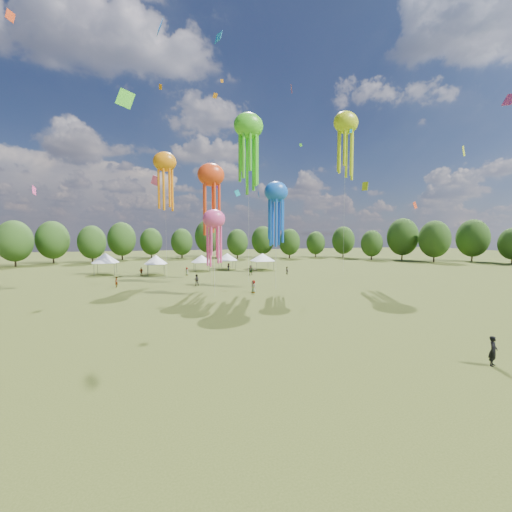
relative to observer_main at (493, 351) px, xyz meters
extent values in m
plane|color=#384416|center=(-8.98, 2.79, -0.95)|extent=(300.00, 300.00, 0.00)
imported|color=black|center=(0.00, 0.00, 0.00)|extent=(0.83, 0.73, 1.90)
imported|color=gray|center=(-14.83, 37.49, -0.04)|extent=(0.96, 0.78, 1.81)
imported|color=gray|center=(-15.36, 51.30, -0.16)|extent=(0.69, 0.88, 1.58)
imported|color=gray|center=(4.53, 46.85, -0.17)|extent=(0.77, 0.89, 1.55)
imported|color=gray|center=(-5.60, 57.24, -0.14)|extent=(1.19, 0.93, 1.62)
imported|color=gray|center=(-24.16, 52.80, -0.12)|extent=(1.06, 0.80, 1.67)
imported|color=gray|center=(-2.80, 48.31, 0.01)|extent=(1.87, 1.01, 1.93)
imported|color=gray|center=(-27.04, 39.11, -0.11)|extent=(0.46, 0.65, 1.68)
imported|color=gray|center=(-7.67, 28.84, -0.07)|extent=(0.92, 1.03, 1.77)
cylinder|color=#47474C|center=(-33.20, 55.44, 0.22)|extent=(0.08, 0.08, 2.33)
cylinder|color=#47474C|center=(-33.20, 59.17, 0.22)|extent=(0.08, 0.08, 2.33)
cylinder|color=#47474C|center=(-29.48, 55.44, 0.22)|extent=(0.08, 0.08, 2.33)
cylinder|color=#47474C|center=(-29.48, 59.17, 0.22)|extent=(0.08, 0.08, 2.33)
cube|color=white|center=(-31.34, 57.31, 1.43)|extent=(4.12, 4.12, 0.10)
cone|color=white|center=(-31.34, 57.31, 2.48)|extent=(5.36, 5.36, 2.00)
cylinder|color=#47474C|center=(-22.99, 52.97, 0.09)|extent=(0.08, 0.08, 2.08)
cylinder|color=#47474C|center=(-22.99, 56.19, 0.09)|extent=(0.08, 0.08, 2.08)
cylinder|color=#47474C|center=(-19.77, 52.97, 0.09)|extent=(0.08, 0.08, 2.08)
cylinder|color=#47474C|center=(-19.77, 56.19, 0.09)|extent=(0.08, 0.08, 2.08)
cube|color=white|center=(-21.38, 54.58, 1.18)|extent=(3.62, 3.62, 0.10)
cone|color=white|center=(-21.38, 54.58, 2.12)|extent=(4.70, 4.70, 1.79)
cylinder|color=#47474C|center=(-13.17, 56.80, -0.02)|extent=(0.08, 0.08, 1.87)
cylinder|color=#47474C|center=(-13.17, 60.00, -0.02)|extent=(0.08, 0.08, 1.87)
cylinder|color=#47474C|center=(-9.98, 56.80, -0.02)|extent=(0.08, 0.08, 1.87)
cylinder|color=#47474C|center=(-9.98, 60.00, -0.02)|extent=(0.08, 0.08, 1.87)
cube|color=white|center=(-11.57, 58.40, 0.97)|extent=(3.59, 3.59, 0.10)
cone|color=white|center=(-11.57, 58.40, 1.82)|extent=(4.67, 4.67, 1.61)
cylinder|color=#47474C|center=(-6.99, 58.70, 0.04)|extent=(0.08, 0.08, 1.98)
cylinder|color=#47474C|center=(-6.99, 62.09, 0.04)|extent=(0.08, 0.08, 1.98)
cylinder|color=#47474C|center=(-3.60, 58.70, 0.04)|extent=(0.08, 0.08, 1.98)
cylinder|color=#47474C|center=(-3.60, 62.09, 0.04)|extent=(0.08, 0.08, 1.98)
cube|color=white|center=(-5.30, 60.40, 1.08)|extent=(3.79, 3.79, 0.10)
cone|color=white|center=(-5.30, 60.40, 1.98)|extent=(4.93, 4.93, 1.70)
cylinder|color=#47474C|center=(0.34, 54.80, 0.04)|extent=(0.08, 0.08, 1.99)
cylinder|color=#47474C|center=(0.34, 58.86, 0.04)|extent=(0.08, 0.08, 1.99)
cylinder|color=#47474C|center=(4.39, 54.80, 0.04)|extent=(0.08, 0.08, 1.99)
cylinder|color=#47474C|center=(4.39, 58.86, 0.04)|extent=(0.08, 0.08, 1.99)
cube|color=white|center=(2.36, 56.83, 1.09)|extent=(4.45, 4.45, 0.10)
cone|color=white|center=(2.36, 56.83, 1.99)|extent=(5.79, 5.79, 1.70)
ellipsoid|color=#FB4516|center=(-12.32, 37.40, 16.81)|extent=(4.33, 3.03, 3.68)
cylinder|color=beige|center=(-12.32, 37.40, 7.93)|extent=(0.03, 0.03, 17.76)
ellipsoid|color=#4DDF24|center=(-5.62, 39.20, 25.65)|extent=(5.10, 3.57, 4.33)
cylinder|color=beige|center=(-5.62, 39.20, 12.35)|extent=(0.03, 0.03, 26.60)
ellipsoid|color=blue|center=(-3.62, 30.77, 13.61)|extent=(3.62, 2.53, 3.07)
cylinder|color=beige|center=(-3.62, 30.77, 6.33)|extent=(0.03, 0.03, 14.56)
ellipsoid|color=orange|center=(-19.30, 48.23, 20.72)|extent=(4.26, 2.98, 3.62)
cylinder|color=beige|center=(-19.30, 48.23, 9.88)|extent=(0.03, 0.03, 21.67)
ellipsoid|color=#F9498F|center=(-13.38, 27.74, 9.35)|extent=(2.99, 2.09, 2.54)
cylinder|color=beige|center=(-13.38, 27.74, 4.20)|extent=(0.03, 0.03, 10.30)
ellipsoid|color=#CDE317|center=(14.85, 42.28, 29.05)|extent=(5.10, 3.57, 4.33)
cylinder|color=beige|center=(14.85, 42.28, 14.05)|extent=(0.03, 0.03, 30.00)
cube|color=#FB4516|center=(-39.56, 39.29, 37.40)|extent=(0.94, 1.13, 1.67)
cube|color=orange|center=(-11.52, 37.58, 29.26)|extent=(0.82, 0.25, 0.97)
cube|color=#CDE317|center=(-1.61, 61.90, 20.75)|extent=(0.74, 1.58, 1.99)
cube|color=#4DDF24|center=(12.89, 59.38, 29.04)|extent=(0.74, 0.25, 0.87)
cube|color=#1BAEE9|center=(-6.15, 45.56, 15.11)|extent=(1.21, 0.16, 1.35)
cube|color=#F9498F|center=(22.36, 16.45, 24.28)|extent=(0.76, 1.48, 1.72)
cube|color=orange|center=(-19.77, 60.70, 39.33)|extent=(0.69, 1.01, 1.27)
cube|color=#CDE317|center=(24.28, 24.38, 19.96)|extent=(1.43, 0.71, 1.80)
cube|color=#4DDF24|center=(-24.12, 29.84, 24.37)|extent=(2.39, 0.86, 2.77)
cube|color=blue|center=(-19.79, 27.66, 32.39)|extent=(0.81, 1.58, 1.74)
cube|color=#1BAEE9|center=(-10.02, 42.86, 41.33)|extent=(1.36, 1.97, 2.13)
cube|color=#F9498F|center=(-21.45, 71.60, 20.83)|extent=(2.32, 1.46, 2.72)
cube|color=#FB4516|center=(7.66, 52.79, 38.91)|extent=(0.94, 1.78, 2.21)
cube|color=#CDE317|center=(26.44, 52.44, 18.65)|extent=(0.79, 1.50, 2.08)
cube|color=blue|center=(5.19, 69.52, 18.02)|extent=(0.49, 1.71, 1.95)
cube|color=#1BAEE9|center=(15.23, 41.06, 27.11)|extent=(0.63, 0.18, 0.75)
cube|color=#F9498F|center=(-45.91, 64.54, 16.56)|extent=(0.45, 1.93, 2.17)
cube|color=#8331DD|center=(-9.65, 47.09, 16.56)|extent=(0.90, 0.61, 1.21)
cube|color=#FB4516|center=(28.64, 38.73, 13.09)|extent=(1.42, 0.47, 1.61)
cube|color=orange|center=(-5.91, 62.35, 43.07)|extent=(0.69, 0.18, 0.86)
cylinder|color=#38281C|center=(-56.15, 80.98, 0.73)|extent=(0.44, 0.44, 3.36)
ellipsoid|color=#2A4B19|center=(-56.15, 80.98, 5.56)|extent=(8.40, 8.40, 10.51)
cylinder|color=#38281C|center=(-49.66, 88.29, 0.75)|extent=(0.44, 0.44, 3.41)
ellipsoid|color=#2A4B19|center=(-49.66, 88.29, 5.66)|extent=(8.53, 8.53, 10.66)
cylinder|color=#38281C|center=(-39.58, 87.82, 0.58)|extent=(0.44, 0.44, 3.07)
ellipsoid|color=#2A4B19|center=(-39.58, 87.82, 4.99)|extent=(7.66, 7.66, 9.58)
cylinder|color=#38281C|center=(-32.49, 96.13, 0.77)|extent=(0.44, 0.44, 3.43)
ellipsoid|color=#2A4B19|center=(-32.49, 96.13, 5.70)|extent=(8.58, 8.58, 10.73)
cylinder|color=#38281C|center=(-23.74, 101.75, 0.52)|extent=(0.44, 0.44, 2.95)
ellipsoid|color=#2A4B19|center=(-23.74, 101.75, 4.76)|extent=(7.37, 7.37, 9.21)
cylinder|color=#38281C|center=(-13.67, 97.85, 0.49)|extent=(0.44, 0.44, 2.89)
ellipsoid|color=#2A4B19|center=(-13.67, 97.85, 4.65)|extent=(7.23, 7.23, 9.04)
cylinder|color=#38281C|center=(-4.06, 102.28, 0.97)|extent=(0.44, 0.44, 3.84)
ellipsoid|color=#2A4B19|center=(-4.06, 102.28, 6.48)|extent=(9.60, 9.60, 11.99)
cylinder|color=#38281C|center=(4.21, 91.23, 0.47)|extent=(0.44, 0.44, 2.84)
ellipsoid|color=#2A4B19|center=(4.21, 91.23, 4.56)|extent=(7.11, 7.11, 8.89)
cylinder|color=#38281C|center=(13.95, 93.83, 0.63)|extent=(0.44, 0.44, 3.16)
ellipsoid|color=#2A4B19|center=(13.95, 93.83, 5.18)|extent=(7.91, 7.91, 9.88)
cylinder|color=#38281C|center=(21.72, 88.08, 0.49)|extent=(0.44, 0.44, 2.88)
ellipsoid|color=#2A4B19|center=(21.72, 88.08, 4.63)|extent=(7.21, 7.21, 9.01)
cylinder|color=#38281C|center=(32.54, 90.04, 0.36)|extent=(0.44, 0.44, 2.63)
ellipsoid|color=#2A4B19|center=(32.54, 90.04, 4.14)|extent=(6.57, 6.57, 8.22)
cylinder|color=#38281C|center=(41.54, 86.52, 0.61)|extent=(0.44, 0.44, 3.13)
ellipsoid|color=#2A4B19|center=(41.54, 86.52, 5.10)|extent=(7.81, 7.81, 9.77)
cylinder|color=#38281C|center=(44.66, 74.61, 0.41)|extent=(0.44, 0.44, 2.72)
ellipsoid|color=#2A4B19|center=(44.66, 74.61, 4.32)|extent=(6.80, 6.80, 8.50)
cylinder|color=#38281C|center=(53.99, 71.72, 0.95)|extent=(0.44, 0.44, 3.81)
ellipsoid|color=#2A4B19|center=(53.99, 71.72, 6.43)|extent=(9.52, 9.52, 11.90)
cylinder|color=#38281C|center=(57.59, 62.59, 0.80)|extent=(0.44, 0.44, 3.51)
ellipsoid|color=#2A4B19|center=(57.59, 62.59, 5.85)|extent=(8.78, 8.78, 10.97)
cylinder|color=#38281C|center=(70.41, 61.06, 0.87)|extent=(0.44, 0.44, 3.64)
ellipsoid|color=#2A4B19|center=(70.41, 61.06, 6.10)|extent=(9.10, 9.10, 11.37)
cylinder|color=#38281C|center=(74.42, 52.16, 0.49)|extent=(0.44, 0.44, 2.87)
camera|label=1|loc=(-19.95, -15.05, 7.40)|focal=22.73mm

